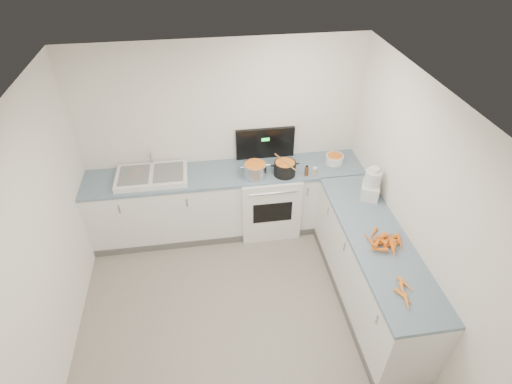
{
  "coord_description": "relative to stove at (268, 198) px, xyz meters",
  "views": [
    {
      "loc": [
        -0.22,
        -2.42,
        3.8
      ],
      "look_at": [
        0.3,
        1.1,
        1.05
      ],
      "focal_mm": 28.0,
      "sensor_mm": 36.0,
      "label": 1
    }
  ],
  "objects": [
    {
      "name": "floor",
      "position": [
        -0.55,
        -1.69,
        -0.47
      ],
      "size": [
        3.5,
        4.0,
        0.0
      ],
      "primitive_type": null,
      "color": "gray",
      "rests_on": "ground"
    },
    {
      "name": "ceiling",
      "position": [
        -0.55,
        -1.69,
        2.03
      ],
      "size": [
        3.5,
        4.0,
        0.0
      ],
      "primitive_type": null,
      "rotation": [
        3.14,
        0.0,
        0.0
      ],
      "color": "white",
      "rests_on": "ground"
    },
    {
      "name": "wall_back",
      "position": [
        -0.55,
        0.31,
        0.78
      ],
      "size": [
        3.5,
        0.0,
        2.5
      ],
      "primitive_type": null,
      "rotation": [
        1.57,
        0.0,
        0.0
      ],
      "color": "white",
      "rests_on": "ground"
    },
    {
      "name": "wall_left",
      "position": [
        -2.3,
        -1.69,
        0.78
      ],
      "size": [
        0.0,
        4.0,
        2.5
      ],
      "primitive_type": null,
      "rotation": [
        1.57,
        0.0,
        1.57
      ],
      "color": "white",
      "rests_on": "ground"
    },
    {
      "name": "wall_right",
      "position": [
        1.2,
        -1.69,
        0.78
      ],
      "size": [
        0.0,
        4.0,
        2.5
      ],
      "primitive_type": null,
      "rotation": [
        1.57,
        0.0,
        -1.57
      ],
      "color": "white",
      "rests_on": "ground"
    },
    {
      "name": "counter_back",
      "position": [
        -0.55,
        0.01,
        -0.0
      ],
      "size": [
        3.5,
        0.62,
        0.94
      ],
      "color": "white",
      "rests_on": "ground"
    },
    {
      "name": "counter_right",
      "position": [
        0.9,
        -1.39,
        -0.0
      ],
      "size": [
        0.62,
        2.2,
        0.94
      ],
      "color": "white",
      "rests_on": "ground"
    },
    {
      "name": "stove",
      "position": [
        0.0,
        0.0,
        0.0
      ],
      "size": [
        0.76,
        0.65,
        1.36
      ],
      "color": "white",
      "rests_on": "ground"
    },
    {
      "name": "sink",
      "position": [
        -1.45,
        0.02,
        0.5
      ],
      "size": [
        0.86,
        0.52,
        0.31
      ],
      "color": "white",
      "rests_on": "counter_back"
    },
    {
      "name": "steel_pot",
      "position": [
        -0.19,
        -0.14,
        0.55
      ],
      "size": [
        0.37,
        0.37,
        0.21
      ],
      "primitive_type": "cylinder",
      "rotation": [
        0.0,
        0.0,
        0.43
      ],
      "color": "silver",
      "rests_on": "stove"
    },
    {
      "name": "black_pot",
      "position": [
        0.18,
        -0.14,
        0.54
      ],
      "size": [
        0.31,
        0.31,
        0.19
      ],
      "primitive_type": "cylinder",
      "rotation": [
        0.0,
        0.0,
        -0.16
      ],
      "color": "black",
      "rests_on": "stove"
    },
    {
      "name": "wooden_spoon",
      "position": [
        0.18,
        -0.14,
        0.65
      ],
      "size": [
        0.19,
        0.4,
        0.02
      ],
      "primitive_type": "cylinder",
      "rotation": [
        1.57,
        0.0,
        0.42
      ],
      "color": "#AD7A47",
      "rests_on": "black_pot"
    },
    {
      "name": "mixing_bowl",
      "position": [
        0.87,
        0.03,
        0.52
      ],
      "size": [
        0.24,
        0.24,
        0.11
      ],
      "primitive_type": "cylinder",
      "rotation": [
        0.0,
        0.0,
        -0.06
      ],
      "color": "white",
      "rests_on": "counter_back"
    },
    {
      "name": "extract_bottle",
      "position": [
        0.44,
        -0.2,
        0.53
      ],
      "size": [
        0.05,
        0.05,
        0.12
      ],
      "primitive_type": "cylinder",
      "color": "#593319",
      "rests_on": "counter_back"
    },
    {
      "name": "spice_jar",
      "position": [
        0.55,
        -0.19,
        0.51
      ],
      "size": [
        0.05,
        0.05,
        0.08
      ],
      "primitive_type": "cylinder",
      "color": "#E5B266",
      "rests_on": "counter_back"
    },
    {
      "name": "food_processor",
      "position": [
        1.05,
        -0.72,
        0.64
      ],
      "size": [
        0.28,
        0.3,
        0.4
      ],
      "color": "white",
      "rests_on": "counter_right"
    },
    {
      "name": "carrot_pile",
      "position": [
        0.92,
        -1.48,
        0.5
      ],
      "size": [
        0.4,
        0.45,
        0.09
      ],
      "color": "orange",
      "rests_on": "counter_right"
    },
    {
      "name": "peeled_carrots",
      "position": [
        0.85,
        -2.1,
        0.49
      ],
      "size": [
        0.18,
        0.36,
        0.04
      ],
      "color": "orange",
      "rests_on": "counter_right"
    },
    {
      "name": "peelings",
      "position": [
        -1.63,
        0.03,
        0.54
      ],
      "size": [
        0.16,
        0.26,
        0.01
      ],
      "color": "tan",
      "rests_on": "sink"
    }
  ]
}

